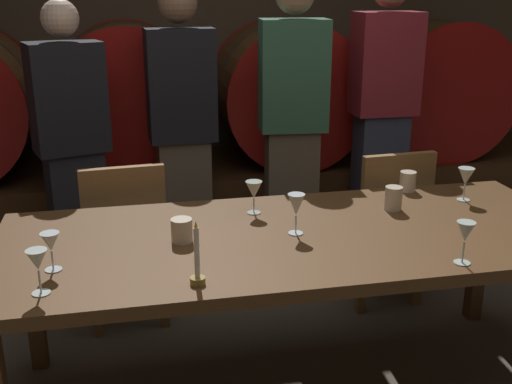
{
  "coord_description": "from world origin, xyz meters",
  "views": [
    {
      "loc": [
        -0.53,
        -1.98,
        1.7
      ],
      "look_at": [
        0.0,
        0.58,
        0.82
      ],
      "focal_mm": 43.54,
      "sensor_mm": 36.0,
      "label": 1
    }
  ],
  "objects_px": {
    "wine_barrel_far_right": "(431,87)",
    "guest_far_right": "(382,118)",
    "wine_glass_right": "(465,233)",
    "chair_right": "(386,219)",
    "cup_center": "(393,198)",
    "wine_glass_far_left": "(37,262)",
    "cup_left": "(182,230)",
    "wine_glass_far_right": "(466,177)",
    "guest_center_right": "(292,127)",
    "wine_barrel_center_left": "(128,98)",
    "wine_barrel_center_right": "(286,92)",
    "dining_table": "(295,248)",
    "wine_glass_center_right": "(296,206)",
    "guest_center_left": "(182,132)",
    "guest_far_left": "(73,150)",
    "wine_glass_center_left": "(254,191)",
    "candle_center": "(197,267)",
    "cup_right": "(408,181)",
    "chair_left": "(125,236)"
  },
  "relations": [
    {
      "from": "wine_barrel_center_left",
      "to": "cup_right",
      "type": "xyz_separation_m",
      "value": [
        1.3,
        -1.5,
        -0.2
      ]
    },
    {
      "from": "guest_far_left",
      "to": "cup_center",
      "type": "relative_size",
      "value": 15.28
    },
    {
      "from": "wine_barrel_far_right",
      "to": "guest_far_right",
      "type": "distance_m",
      "value": 0.91
    },
    {
      "from": "guest_far_left",
      "to": "candle_center",
      "type": "distance_m",
      "value": 1.64
    },
    {
      "from": "guest_far_left",
      "to": "wine_glass_center_right",
      "type": "relative_size",
      "value": 9.71
    },
    {
      "from": "wine_glass_far_left",
      "to": "cup_left",
      "type": "bearing_deg",
      "value": 34.66
    },
    {
      "from": "dining_table",
      "to": "wine_glass_center_right",
      "type": "bearing_deg",
      "value": -105.97
    },
    {
      "from": "wine_glass_right",
      "to": "dining_table",
      "type": "bearing_deg",
      "value": 142.64
    },
    {
      "from": "wine_barrel_far_right",
      "to": "guest_center_right",
      "type": "bearing_deg",
      "value": -149.57
    },
    {
      "from": "dining_table",
      "to": "wine_glass_center_right",
      "type": "distance_m",
      "value": 0.18
    },
    {
      "from": "wine_barrel_far_right",
      "to": "guest_far_left",
      "type": "bearing_deg",
      "value": -163.78
    },
    {
      "from": "wine_glass_center_left",
      "to": "cup_center",
      "type": "bearing_deg",
      "value": -7.68
    },
    {
      "from": "chair_left",
      "to": "guest_far_right",
      "type": "bearing_deg",
      "value": -165.64
    },
    {
      "from": "cup_right",
      "to": "guest_center_right",
      "type": "bearing_deg",
      "value": 115.53
    },
    {
      "from": "guest_center_left",
      "to": "wine_glass_right",
      "type": "xyz_separation_m",
      "value": [
        0.84,
        -1.71,
        -0.02
      ]
    },
    {
      "from": "wine_barrel_center_left",
      "to": "cup_left",
      "type": "xyz_separation_m",
      "value": [
        0.17,
        -1.91,
        -0.2
      ]
    },
    {
      "from": "guest_center_right",
      "to": "candle_center",
      "type": "xyz_separation_m",
      "value": [
        -0.74,
        -1.56,
        -0.1
      ]
    },
    {
      "from": "wine_glass_far_right",
      "to": "guest_center_right",
      "type": "bearing_deg",
      "value": 120.54
    },
    {
      "from": "wine_barrel_far_right",
      "to": "wine_glass_far_right",
      "type": "height_order",
      "value": "wine_barrel_far_right"
    },
    {
      "from": "guest_center_right",
      "to": "wine_glass_center_left",
      "type": "height_order",
      "value": "guest_center_right"
    },
    {
      "from": "guest_far_left",
      "to": "guest_center_left",
      "type": "distance_m",
      "value": 0.63
    },
    {
      "from": "wine_glass_center_left",
      "to": "cup_left",
      "type": "distance_m",
      "value": 0.43
    },
    {
      "from": "wine_barrel_center_left",
      "to": "wine_barrel_center_right",
      "type": "relative_size",
      "value": 1.0
    },
    {
      "from": "dining_table",
      "to": "guest_far_left",
      "type": "height_order",
      "value": "guest_far_left"
    },
    {
      "from": "cup_center",
      "to": "wine_barrel_center_right",
      "type": "bearing_deg",
      "value": 91.58
    },
    {
      "from": "wine_barrel_center_left",
      "to": "candle_center",
      "type": "xyz_separation_m",
      "value": [
        0.19,
        -2.28,
        -0.18
      ]
    },
    {
      "from": "guest_center_left",
      "to": "cup_left",
      "type": "distance_m",
      "value": 1.32
    },
    {
      "from": "wine_glass_far_right",
      "to": "cup_center",
      "type": "distance_m",
      "value": 0.38
    },
    {
      "from": "wine_barrel_center_right",
      "to": "dining_table",
      "type": "distance_m",
      "value": 2.0
    },
    {
      "from": "guest_far_left",
      "to": "wine_glass_center_right",
      "type": "distance_m",
      "value": 1.53
    },
    {
      "from": "guest_far_right",
      "to": "cup_center",
      "type": "relative_size",
      "value": 16.7
    },
    {
      "from": "wine_glass_right",
      "to": "wine_barrel_center_left",
      "type": "bearing_deg",
      "value": 116.26
    },
    {
      "from": "candle_center",
      "to": "cup_center",
      "type": "relative_size",
      "value": 2.12
    },
    {
      "from": "guest_center_right",
      "to": "cup_right",
      "type": "xyz_separation_m",
      "value": [
        0.37,
        -0.78,
        -0.12
      ]
    },
    {
      "from": "wine_glass_far_left",
      "to": "cup_center",
      "type": "xyz_separation_m",
      "value": [
        1.44,
        0.51,
        -0.06
      ]
    },
    {
      "from": "wine_barrel_center_right",
      "to": "guest_far_right",
      "type": "relative_size",
      "value": 0.54
    },
    {
      "from": "guest_center_left",
      "to": "cup_right",
      "type": "xyz_separation_m",
      "value": [
        1.0,
        -0.9,
        -0.09
      ]
    },
    {
      "from": "wine_barrel_center_left",
      "to": "candle_center",
      "type": "height_order",
      "value": "wine_barrel_center_left"
    },
    {
      "from": "candle_center",
      "to": "wine_barrel_center_right",
      "type": "bearing_deg",
      "value": 68.78
    },
    {
      "from": "guest_far_right",
      "to": "wine_glass_right",
      "type": "height_order",
      "value": "guest_far_right"
    },
    {
      "from": "chair_left",
      "to": "wine_glass_right",
      "type": "xyz_separation_m",
      "value": [
        1.2,
        -1.13,
        0.37
      ]
    },
    {
      "from": "wine_barrel_center_left",
      "to": "guest_center_right",
      "type": "distance_m",
      "value": 1.18
    },
    {
      "from": "cup_left",
      "to": "guest_center_left",
      "type": "bearing_deg",
      "value": 84.44
    },
    {
      "from": "guest_far_left",
      "to": "cup_right",
      "type": "bearing_deg",
      "value": 136.45
    },
    {
      "from": "chair_right",
      "to": "cup_center",
      "type": "distance_m",
      "value": 0.63
    },
    {
      "from": "candle_center",
      "to": "wine_glass_center_right",
      "type": "relative_size",
      "value": 1.35
    },
    {
      "from": "chair_left",
      "to": "chair_right",
      "type": "height_order",
      "value": "same"
    },
    {
      "from": "wine_glass_far_right",
      "to": "cup_right",
      "type": "distance_m",
      "value": 0.28
    },
    {
      "from": "wine_barrel_center_left",
      "to": "dining_table",
      "type": "relative_size",
      "value": 0.41
    },
    {
      "from": "candle_center",
      "to": "wine_barrel_center_left",
      "type": "bearing_deg",
      "value": 94.77
    }
  ]
}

